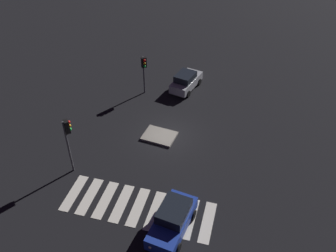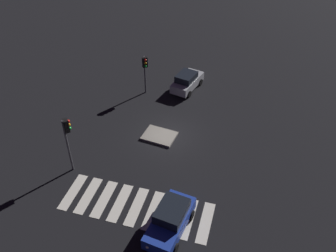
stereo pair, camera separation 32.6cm
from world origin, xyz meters
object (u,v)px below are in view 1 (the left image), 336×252
at_px(traffic_island, 159,136).
at_px(car_blue, 173,220).
at_px(traffic_light_south, 68,134).
at_px(car_silver, 186,81).
at_px(traffic_light_west, 144,66).

relative_size(traffic_island, car_blue, 0.63).
xyz_separation_m(traffic_island, car_blue, (3.22, -8.19, 0.81)).
xyz_separation_m(car_blue, traffic_light_south, (-8.09, 3.08, 2.48)).
bearing_deg(car_silver, traffic_light_south, 171.11).
bearing_deg(traffic_light_south, traffic_light_west, 35.87).
relative_size(traffic_island, car_silver, 0.66).
bearing_deg(traffic_light_west, car_blue, -10.02).
height_order(car_silver, traffic_light_south, traffic_light_south).
relative_size(traffic_light_west, traffic_light_south, 0.85).
relative_size(car_silver, car_blue, 0.94).
bearing_deg(traffic_light_west, car_silver, 82.89).
relative_size(car_blue, traffic_light_south, 0.98).
distance_m(car_blue, traffic_light_south, 9.00).
bearing_deg(traffic_light_south, car_silver, 22.53).
distance_m(car_silver, traffic_light_south, 13.97).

